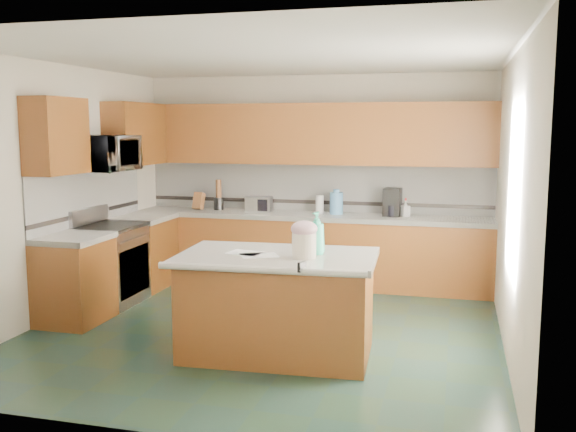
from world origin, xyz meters
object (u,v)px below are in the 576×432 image
(knife_block, at_px, (199,201))
(coffee_maker, at_px, (392,202))
(island_top, at_px, (277,257))
(toaster_oven, at_px, (259,204))
(soap_bottle_island, at_px, (317,233))
(island_base, at_px, (278,308))
(treat_jar, at_px, (304,245))

(knife_block, bearing_deg, coffee_maker, 7.35)
(island_top, height_order, toaster_oven, toaster_oven)
(island_top, relative_size, coffee_maker, 4.94)
(soap_bottle_island, distance_m, toaster_oven, 2.92)
(island_base, distance_m, coffee_maker, 2.89)
(knife_block, height_order, coffee_maker, coffee_maker)
(island_base, xyz_separation_m, island_top, (0.00, 0.00, 0.46))
(island_base, height_order, coffee_maker, coffee_maker)
(treat_jar, xyz_separation_m, coffee_maker, (0.47, 2.82, 0.07))
(soap_bottle_island, height_order, coffee_maker, soap_bottle_island)
(island_top, distance_m, toaster_oven, 2.87)
(island_base, xyz_separation_m, knife_block, (-1.86, 2.68, 0.60))
(island_top, relative_size, toaster_oven, 5.18)
(toaster_oven, relative_size, coffee_maker, 0.95)
(treat_jar, bearing_deg, toaster_oven, 110.63)
(soap_bottle_island, bearing_deg, island_top, -150.03)
(treat_jar, relative_size, toaster_oven, 0.65)
(island_top, xyz_separation_m, knife_block, (-1.86, 2.68, 0.14))
(island_base, height_order, knife_block, knife_block)
(island_base, xyz_separation_m, toaster_oven, (-1.01, 2.68, 0.59))
(island_base, height_order, treat_jar, treat_jar)
(island_base, distance_m, island_top, 0.46)
(island_top, distance_m, soap_bottle_island, 0.41)
(island_base, relative_size, island_top, 0.94)
(island_top, bearing_deg, knife_block, 121.49)
(island_top, xyz_separation_m, coffee_maker, (0.74, 2.71, 0.20))
(toaster_oven, distance_m, coffee_maker, 1.75)
(toaster_oven, bearing_deg, treat_jar, -72.04)
(island_base, bearing_deg, coffee_maker, 71.47)
(island_base, height_order, island_top, island_top)
(knife_block, distance_m, toaster_oven, 0.85)
(island_top, xyz_separation_m, treat_jar, (0.27, -0.11, 0.14))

